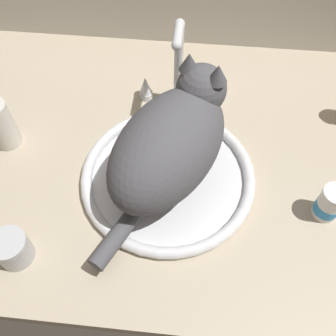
{
  "coord_description": "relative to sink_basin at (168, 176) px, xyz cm",
  "views": [
    {
      "loc": [
        9.69,
        -49.33,
        69.94
      ],
      "look_at": [
        5.44,
        -7.03,
        7.0
      ],
      "focal_mm": 40.95,
      "sensor_mm": 36.0,
      "label": 1
    }
  ],
  "objects": [
    {
      "name": "countertop",
      "position": [
        -5.44,
        7.03,
        -2.5
      ],
      "size": [
        113.27,
        74.01,
        3.0
      ],
      "primitive_type": "cube",
      "color": "#B7A88E",
      "rests_on": "ground"
    },
    {
      "name": "sink_basin",
      "position": [
        0.0,
        0.0,
        0.0
      ],
      "size": [
        35.65,
        35.65,
        2.31
      ],
      "color": "white",
      "rests_on": "countertop"
    },
    {
      "name": "faucet",
      "position": [
        0.0,
        22.22,
        7.18
      ],
      "size": [
        18.37,
        9.5,
        21.83
      ],
      "color": "silver",
      "rests_on": "countertop"
    },
    {
      "name": "cat",
      "position": [
        0.74,
        1.52,
        10.09
      ],
      "size": [
        28.71,
        39.05,
        20.33
      ],
      "color": "#4C4C51",
      "rests_on": "sink_basin"
    },
    {
      "name": "metal_jar",
      "position": [
        -25.65,
        -19.27,
        2.09
      ],
      "size": [
        6.45,
        6.45,
        6.16
      ],
      "color": "#B2B5BA",
      "rests_on": "countertop"
    },
    {
      "name": "soap_pump_bottle",
      "position": [
        -35.83,
        6.26,
        5.18
      ],
      "size": [
        5.64,
        5.64,
        16.97
      ],
      "color": "silver",
      "rests_on": "countertop"
    },
    {
      "name": "pill_bottle",
      "position": [
        30.95,
        -4.84,
        2.62
      ],
      "size": [
        4.87,
        4.87,
        7.81
      ],
      "color": "white",
      "rests_on": "countertop"
    }
  ]
}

